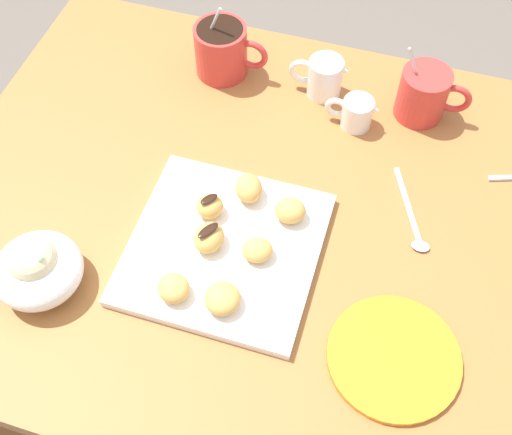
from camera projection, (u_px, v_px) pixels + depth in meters
The scene contains 19 objects.
ground_plane at pixel (267, 378), 1.61m from camera, with size 8.00×8.00×0.00m, color #665B51.
dining_table at pixel (272, 256), 1.11m from camera, with size 1.08×0.82×0.73m.
pastry_plate_square at pixel (224, 248), 0.96m from camera, with size 0.28×0.28×0.02m, color white.
coffee_mug_red_left at pixel (222, 49), 1.14m from camera, with size 0.13×0.09×0.14m.
coffee_mug_red_right at pixel (425, 93), 1.08m from camera, with size 0.12×0.08×0.14m.
cream_pitcher_white at pixel (324, 76), 1.12m from camera, with size 0.10×0.06×0.07m.
ice_cream_bowl at pixel (37, 268), 0.90m from camera, with size 0.13×0.13×0.09m.
chocolate_sauce_pitcher at pixel (357, 112), 1.08m from camera, with size 0.09×0.05×0.06m.
saucer_orange_left at pixel (394, 358), 0.87m from camera, with size 0.18×0.18×0.01m, color orange.
loose_spoon_by_plate at pixel (412, 220), 0.99m from camera, with size 0.08×0.15×0.01m.
beignet_0 at pixel (210, 206), 0.97m from camera, with size 0.04×0.04×0.04m, color #DBA351.
chocolate_drizzle_0 at pixel (209, 199), 0.96m from camera, with size 0.03×0.01×0.01m, color black.
beignet_1 at pixel (174, 288), 0.90m from camera, with size 0.04×0.05×0.03m, color #DBA351.
beignet_2 at pixel (290, 211), 0.97m from camera, with size 0.05×0.04×0.03m, color #DBA351.
beignet_3 at pixel (223, 298), 0.89m from camera, with size 0.05×0.05×0.03m, color #DBA351.
beignet_4 at pixel (261, 251), 0.93m from camera, with size 0.04×0.05×0.03m, color #DBA351.
beignet_5 at pixel (249, 188), 0.99m from camera, with size 0.05×0.04×0.04m, color #DBA351.
beignet_6 at pixel (209, 238), 0.94m from camera, with size 0.05×0.04×0.04m, color #DBA351.
chocolate_drizzle_6 at pixel (208, 230), 0.92m from camera, with size 0.04×0.02×0.01m, color black.
Camera 1 is at (0.14, -0.55, 1.56)m, focal length 45.15 mm.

